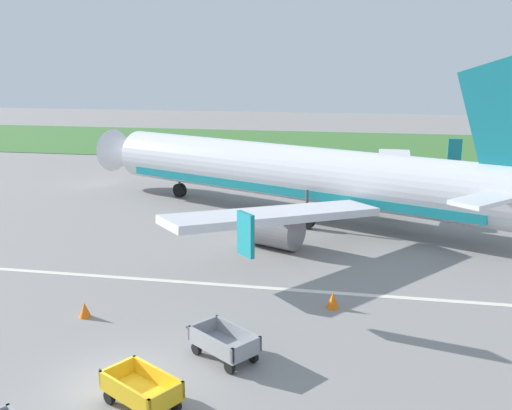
# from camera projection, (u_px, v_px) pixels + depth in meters

# --- Properties ---
(ground_plane) EXTENTS (220.00, 220.00, 0.00)m
(ground_plane) POSITION_uv_depth(u_px,v_px,m) (124.00, 385.00, 19.66)
(ground_plane) COLOR gray
(grass_strip) EXTENTS (220.00, 28.00, 0.06)m
(grass_strip) POSITION_uv_depth(u_px,v_px,m) (308.00, 144.00, 77.29)
(grass_strip) COLOR #3D7033
(grass_strip) RESTS_ON ground
(apron_stripe) EXTENTS (120.00, 0.36, 0.01)m
(apron_stripe) POSITION_uv_depth(u_px,v_px,m) (201.00, 283.00, 28.67)
(apron_stripe) COLOR silver
(apron_stripe) RESTS_ON ground
(airplane) EXTENTS (35.71, 29.27, 11.34)m
(airplane) POSITION_uv_depth(u_px,v_px,m) (305.00, 175.00, 39.96)
(airplane) COLOR silver
(airplane) RESTS_ON ground
(baggage_cart_second_in_row) EXTENTS (3.43, 2.48, 1.07)m
(baggage_cart_second_in_row) POSITION_uv_depth(u_px,v_px,m) (141.00, 390.00, 18.27)
(baggage_cart_second_in_row) COLOR gold
(baggage_cart_second_in_row) RESTS_ON ground
(baggage_cart_third_in_row) EXTENTS (3.31, 2.68, 1.07)m
(baggage_cart_third_in_row) POSITION_uv_depth(u_px,v_px,m) (224.00, 343.00, 21.32)
(baggage_cart_third_in_row) COLOR gray
(baggage_cart_third_in_row) RESTS_ON ground
(traffic_cone_near_plane) EXTENTS (0.50, 0.50, 0.66)m
(traffic_cone_near_plane) POSITION_uv_depth(u_px,v_px,m) (85.00, 310.00, 24.83)
(traffic_cone_near_plane) COLOR orange
(traffic_cone_near_plane) RESTS_ON ground
(traffic_cone_mid_apron) EXTENTS (0.56, 0.56, 0.74)m
(traffic_cone_mid_apron) POSITION_uv_depth(u_px,v_px,m) (333.00, 300.00, 25.74)
(traffic_cone_mid_apron) COLOR orange
(traffic_cone_mid_apron) RESTS_ON ground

